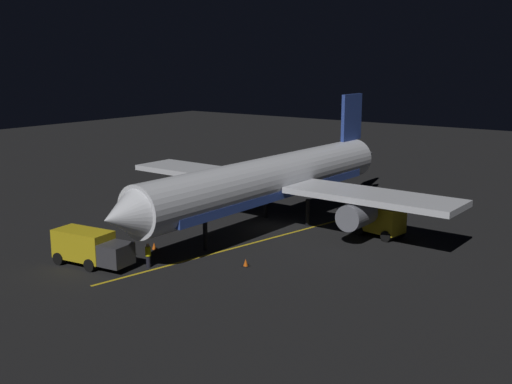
{
  "coord_description": "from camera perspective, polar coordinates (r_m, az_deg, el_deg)",
  "views": [
    {
      "loc": [
        -29.75,
        42.7,
        14.34
      ],
      "look_at": [
        0.0,
        2.0,
        3.5
      ],
      "focal_mm": 43.24,
      "sensor_mm": 36.0,
      "label": 1
    }
  ],
  "objects": [
    {
      "name": "traffic_cone_under_wing",
      "position": [
        52.47,
        -9.91,
        -3.63
      ],
      "size": [
        0.5,
        0.5,
        0.55
      ],
      "color": "#EA590F",
      "rests_on": "ground_plane"
    },
    {
      "name": "airliner",
      "position": [
        53.5,
        1.65,
        1.1
      ],
      "size": [
        32.45,
        37.09,
        10.94
      ],
      "color": "white",
      "rests_on": "ground_plane"
    },
    {
      "name": "ground_crew_worker",
      "position": [
        44.18,
        -9.95,
        -5.78
      ],
      "size": [
        0.4,
        0.4,
        1.74
      ],
      "color": "black",
      "rests_on": "ground_plane"
    },
    {
      "name": "ground_plane",
      "position": [
        54.01,
        1.25,
        -3.38
      ],
      "size": [
        180.0,
        180.0,
        0.2
      ],
      "primitive_type": "cube",
      "color": "black"
    },
    {
      "name": "traffic_cone_near_right",
      "position": [
        43.92,
        -0.96,
        -6.58
      ],
      "size": [
        0.5,
        0.5,
        0.55
      ],
      "color": "#EA590F",
      "rests_on": "ground_plane"
    },
    {
      "name": "baggage_truck",
      "position": [
        45.37,
        -15.12,
        -5.03
      ],
      "size": [
        6.25,
        2.86,
        2.5
      ],
      "color": "gold",
      "rests_on": "ground_plane"
    },
    {
      "name": "catering_truck",
      "position": [
        52.32,
        10.84,
        -2.54
      ],
      "size": [
        5.9,
        3.04,
        2.54
      ],
      "color": "gold",
      "rests_on": "ground_plane"
    },
    {
      "name": "traffic_cone_near_left",
      "position": [
        48.35,
        -9.4,
        -4.98
      ],
      "size": [
        0.5,
        0.5,
        0.55
      ],
      "color": "#EA590F",
      "rests_on": "ground_plane"
    },
    {
      "name": "apron_guide_stripe",
      "position": [
        49.85,
        0.31,
        -4.58
      ],
      "size": [
        6.06,
        29.26,
        0.01
      ],
      "primitive_type": "cube",
      "rotation": [
        0.0,
        0.0,
        -0.2
      ],
      "color": "gold",
      "rests_on": "ground_plane"
    }
  ]
}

